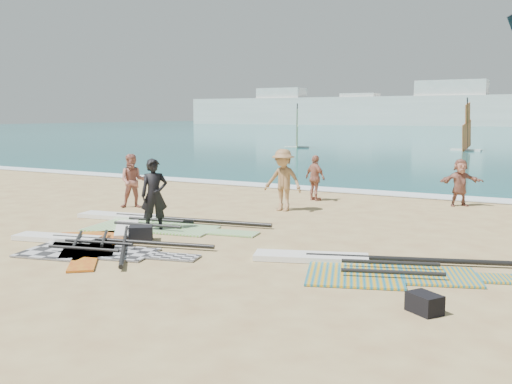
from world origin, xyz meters
The scene contains 16 objects.
ground centered at (0.00, 0.00, 0.00)m, with size 300.00×300.00×0.00m, color tan.
surf_line centered at (0.00, 12.30, 0.00)m, with size 300.00×1.20×0.04m, color white.
far_town centered at (-15.72, 150.00, 4.49)m, with size 160.00×8.00×12.00m.
rig_grey centered at (-2.35, 0.14, 0.05)m, with size 5.26×2.65×0.20m.
rig_green centered at (-2.86, 3.07, 0.05)m, with size 6.07×2.77×0.20m.
rig_orange centered at (4.01, 1.49, 0.05)m, with size 5.80×3.33×0.20m.
rig_red centered at (-2.35, 0.96, 0.05)m, with size 3.82×4.63×0.19m.
gear_bag_near centered at (-1.64, 1.34, 0.18)m, with size 0.56×0.41×0.36m, color black.
gear_bag_far centered at (5.60, -0.58, 0.15)m, with size 0.51×0.36×0.31m, color black.
person_wetsuit centered at (-2.07, 2.44, 0.96)m, with size 0.70×0.46×1.93m, color black.
beachgoer_left centered at (-5.10, 5.12, 0.89)m, with size 0.87×0.68×1.78m, color #AC6758.
beachgoer_mid centered at (-0.48, 6.94, 0.99)m, with size 1.28×0.74×1.99m, color #9C7148.
beachgoer_back centered at (-0.42, 9.47, 0.82)m, with size 0.96×0.40×1.63m, color #B5715A.
beachgoer_right centered at (4.35, 10.66, 0.80)m, with size 1.49×0.47×1.60m, color #A86856.
windsurfer_left centered at (-14.27, 38.48, 1.22)m, with size 2.29×2.47×4.09m.
windsurfer_centre centered at (0.09, 41.18, 1.31)m, with size 2.52×3.02×4.51m.
Camera 1 is at (7.36, -9.36, 3.07)m, focal length 40.00 mm.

